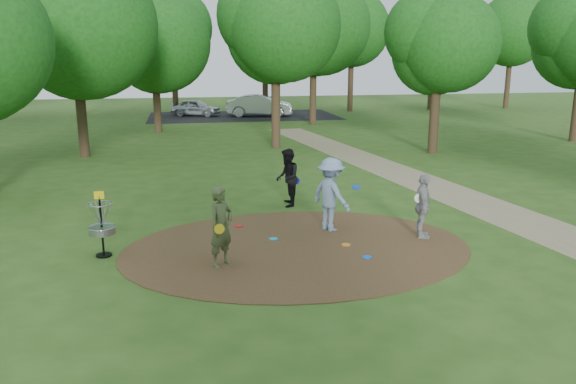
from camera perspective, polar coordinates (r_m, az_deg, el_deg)
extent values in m
plane|color=#2D5119|center=(13.55, 0.95, -5.72)|extent=(100.00, 100.00, 0.00)
cylinder|color=#47301C|center=(13.54, 0.95, -5.68)|extent=(8.40, 8.40, 0.02)
cube|color=#8C7A5B|center=(17.71, 20.64, -1.90)|extent=(7.55, 39.89, 0.01)
cube|color=black|center=(42.99, -4.57, 7.72)|extent=(14.00, 8.00, 0.01)
imported|color=#4C5934|center=(12.26, -6.81, -3.54)|extent=(0.77, 0.76, 1.79)
cylinder|color=yellow|center=(11.96, -6.98, -3.74)|extent=(0.22, 0.06, 0.22)
imported|color=#7E97BD|center=(14.67, 4.39, -0.27)|extent=(1.24, 1.45, 1.94)
cylinder|color=#0D34DD|center=(14.84, 6.94, 0.48)|extent=(0.22, 0.22, 0.08)
imported|color=black|center=(17.04, -0.07, 1.46)|extent=(0.80, 0.95, 1.77)
cylinder|color=#0C10D1|center=(17.08, 0.85, 1.15)|extent=(0.23, 0.11, 0.22)
imported|color=#969799|center=(14.45, 13.54, -1.42)|extent=(0.67, 1.05, 1.66)
cylinder|color=white|center=(14.28, 13.09, -0.62)|extent=(0.23, 0.10, 0.22)
cylinder|color=#1CACE2|center=(14.12, -1.49, -4.78)|extent=(0.22, 0.22, 0.02)
cylinder|color=blue|center=(13.00, 8.02, -6.57)|extent=(0.22, 0.22, 0.02)
cylinder|color=red|center=(15.19, -5.01, -3.47)|extent=(0.22, 0.22, 0.02)
imported|color=#B6BABE|center=(43.28, -9.34, 8.45)|extent=(3.98, 2.89, 1.26)
imported|color=#B0B4B8|center=(42.57, -2.92, 8.77)|extent=(5.14, 2.65, 1.62)
cylinder|color=orange|center=(13.76, 5.92, -5.35)|extent=(0.22, 0.22, 0.02)
cylinder|color=black|center=(13.50, -18.40, -3.49)|extent=(0.05, 0.05, 1.35)
cylinder|color=black|center=(13.71, -18.19, -6.11)|extent=(0.36, 0.36, 0.04)
cylinder|color=gray|center=(13.52, -18.38, -3.72)|extent=(0.60, 0.60, 0.16)
torus|color=gray|center=(13.50, -18.40, -3.39)|extent=(0.63, 0.63, 0.03)
torus|color=gray|center=(13.35, -18.58, -1.14)|extent=(0.58, 0.58, 0.02)
cube|color=yellow|center=(13.30, -18.65, -0.30)|extent=(0.22, 0.02, 0.18)
cylinder|color=#332316|center=(26.99, -20.24, 7.37)|extent=(0.44, 0.44, 3.80)
sphere|color=#164612|center=(26.89, -20.90, 15.12)|extent=(6.37, 6.37, 6.37)
cylinder|color=#332316|center=(27.99, -1.25, 8.80)|extent=(0.44, 0.44, 4.18)
sphere|color=#164612|center=(27.91, -1.29, 16.10)|extent=(5.34, 5.34, 5.34)
cylinder|color=#332316|center=(27.24, 14.66, 7.62)|extent=(0.44, 0.44, 3.61)
sphere|color=#164612|center=(27.11, 15.05, 13.97)|extent=(4.42, 4.42, 4.42)
cylinder|color=#332316|center=(34.65, -13.17, 8.78)|extent=(0.44, 0.44, 3.42)
sphere|color=#164612|center=(34.54, -13.47, 14.22)|extent=(5.75, 5.75, 5.75)
cylinder|color=#332316|center=(37.57, 2.56, 10.21)|extent=(0.44, 0.44, 4.37)
sphere|color=#164612|center=(37.54, 2.63, 16.19)|extent=(6.30, 6.30, 6.30)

